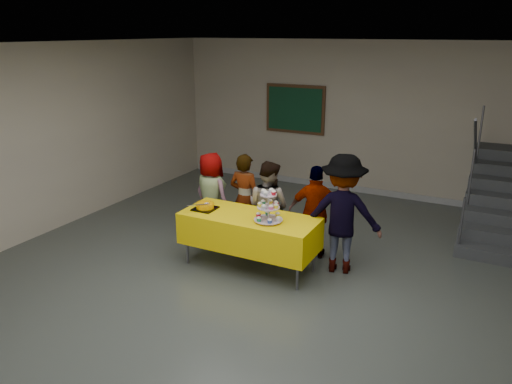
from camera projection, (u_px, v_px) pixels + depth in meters
room_shell at (245, 131)px, 5.34m from camera, size 10.00×10.04×3.02m
bake_table at (249, 230)px, 6.82m from camera, size 1.88×0.78×0.77m
cupcake_stand at (268, 209)px, 6.49m from camera, size 0.38×0.38×0.44m
bear_cake at (205, 205)px, 6.98m from camera, size 0.32×0.36×0.12m
schoolchild_a at (211, 195)px, 7.86m from camera, size 0.75×0.59×1.37m
schoolchild_b at (245, 199)px, 7.63m from camera, size 0.53×0.36×1.41m
schoolchild_c at (268, 207)px, 7.31m from camera, size 0.75×0.63×1.39m
schoolchild_d at (316, 212)px, 7.12m from camera, size 0.86×0.51×1.37m
schoolchild_e at (342, 214)px, 6.67m from camera, size 1.17×0.83×1.64m
staircase at (510, 202)px, 8.16m from camera, size 1.30×2.40×2.04m
noticeboard at (295, 109)px, 10.34m from camera, size 1.30×0.05×1.00m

